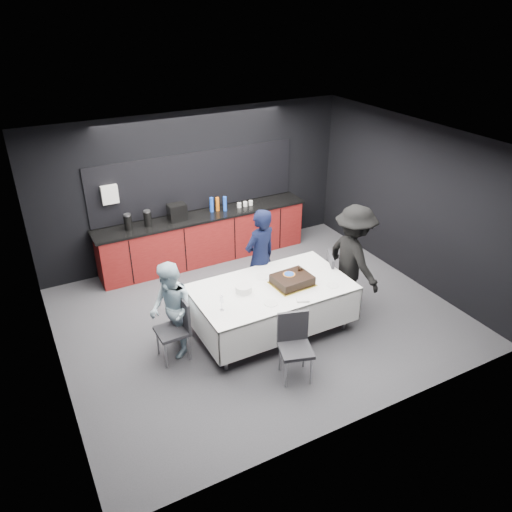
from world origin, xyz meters
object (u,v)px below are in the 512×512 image
at_px(chair_left, 177,325).
at_px(person_right, 353,259).
at_px(chair_right, 336,276).
at_px(chair_near, 294,341).
at_px(cake_assembly, 292,280).
at_px(party_table, 272,294).
at_px(champagne_flute, 221,300).
at_px(plate_stack, 244,289).
at_px(person_center, 260,258).
at_px(person_left, 171,310).

height_order(chair_left, person_right, person_right).
distance_m(chair_right, chair_near, 1.88).
bearing_deg(cake_assembly, party_table, 163.32).
height_order(chair_right, chair_near, same).
xyz_separation_m(party_table, champagne_flute, (-0.91, -0.21, 0.30)).
distance_m(plate_stack, person_center, 0.94).
bearing_deg(person_left, cake_assembly, 79.81).
relative_size(cake_assembly, person_right, 0.34).
height_order(chair_right, person_center, person_center).
distance_m(chair_left, person_left, 0.21).
bearing_deg(cake_assembly, champagne_flute, -173.96).
relative_size(chair_left, person_center, 0.55).
relative_size(plate_stack, chair_right, 0.26).
height_order(champagne_flute, person_right, person_right).
xyz_separation_m(chair_right, person_center, (-1.07, 0.62, 0.31)).
bearing_deg(person_center, cake_assembly, 81.01).
xyz_separation_m(party_table, cake_assembly, (0.29, -0.09, 0.21)).
relative_size(plate_stack, person_left, 0.17).
xyz_separation_m(cake_assembly, person_center, (-0.09, 0.84, -0.01)).
distance_m(chair_near, person_center, 1.82).
bearing_deg(chair_near, person_center, 76.23).
bearing_deg(chair_near, champagne_flute, 131.29).
height_order(chair_left, person_left, person_left).
height_order(person_center, person_right, person_right).
xyz_separation_m(plate_stack, person_left, (-1.06, 0.13, -0.12)).
bearing_deg(plate_stack, champagne_flute, -149.66).
distance_m(party_table, plate_stack, 0.48).
bearing_deg(person_center, champagne_flute, 26.04).
distance_m(champagne_flute, person_center, 1.48).
bearing_deg(chair_left, cake_assembly, -5.49).
distance_m(plate_stack, chair_left, 1.07).
relative_size(plate_stack, chair_near, 0.26).
height_order(chair_left, person_center, person_center).
xyz_separation_m(chair_near, person_left, (-1.27, 1.19, 0.18)).
distance_m(party_table, chair_left, 1.47).
bearing_deg(party_table, person_center, 74.55).
bearing_deg(chair_right, person_right, -40.71).
xyz_separation_m(champagne_flute, person_left, (-0.59, 0.41, -0.22)).
bearing_deg(chair_right, champagne_flute, -170.90).
bearing_deg(person_center, chair_left, 6.97).
bearing_deg(party_table, plate_stack, 172.12).
height_order(cake_assembly, person_left, person_left).
relative_size(party_table, chair_near, 2.51).
bearing_deg(person_right, plate_stack, 88.31).
xyz_separation_m(chair_near, person_center, (0.43, 1.75, 0.31)).
height_order(party_table, chair_right, chair_right).
bearing_deg(champagne_flute, chair_near, -48.71).
relative_size(champagne_flute, chair_left, 0.24).
relative_size(plate_stack, chair_left, 0.26).
height_order(person_left, person_right, person_right).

